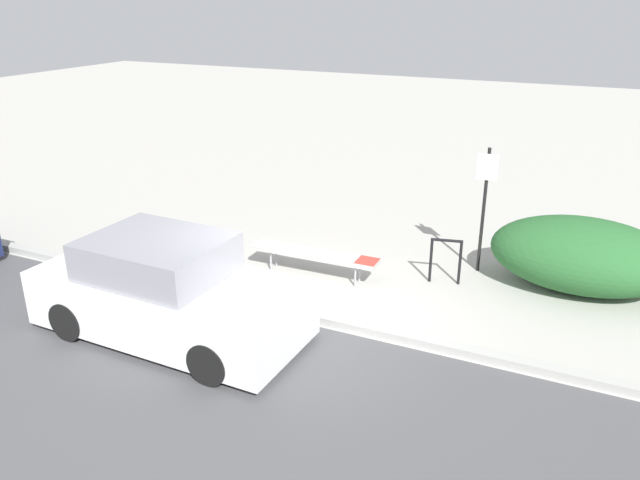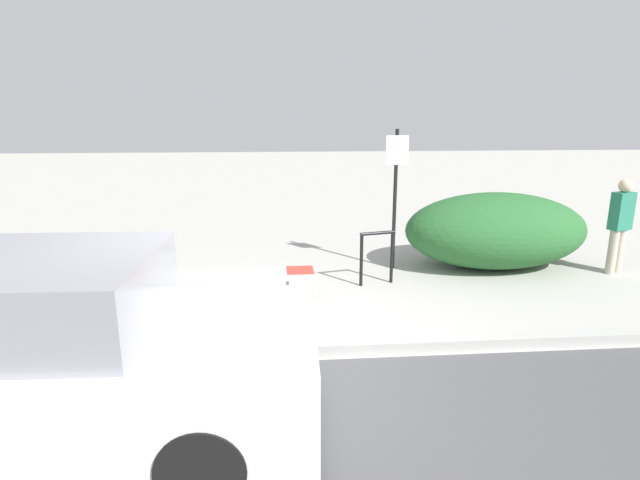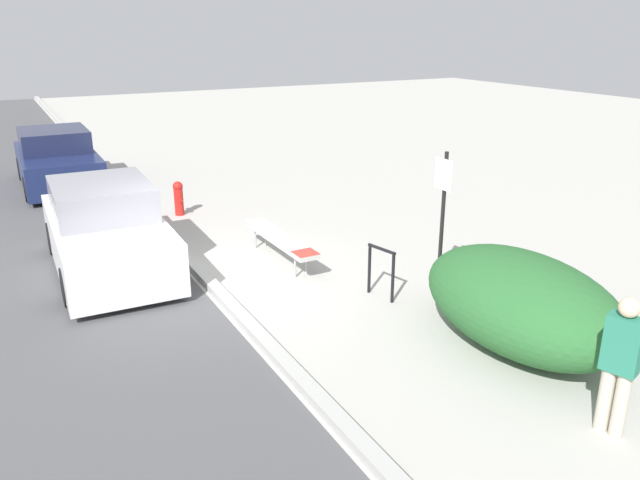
# 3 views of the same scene
# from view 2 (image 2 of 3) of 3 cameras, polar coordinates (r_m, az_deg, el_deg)

# --- Properties ---
(ground_plane) EXTENTS (60.00, 60.00, 0.00)m
(ground_plane) POSITION_cam_2_polar(r_m,az_deg,el_deg) (5.55, -7.72, -13.01)
(ground_plane) COLOR #ADAAA3
(curb) EXTENTS (60.00, 0.20, 0.13)m
(curb) POSITION_cam_2_polar(r_m,az_deg,el_deg) (5.52, -7.74, -12.41)
(curb) COLOR #A8A8A3
(curb) RESTS_ON ground_plane
(bench) EXTENTS (2.38, 0.43, 0.48)m
(bench) POSITION_cam_2_polar(r_m,az_deg,el_deg) (6.80, -10.66, -4.06)
(bench) COLOR #99999E
(bench) RESTS_ON ground_plane
(bike_rack) EXTENTS (0.55, 0.17, 0.83)m
(bike_rack) POSITION_cam_2_polar(r_m,az_deg,el_deg) (7.57, 6.52, -1.41)
(bike_rack) COLOR black
(bike_rack) RESTS_ON ground_plane
(sign_post) EXTENTS (0.36, 0.08, 2.30)m
(sign_post) POSITION_cam_2_polar(r_m,az_deg,el_deg) (8.22, 8.62, 6.05)
(sign_post) COLOR black
(sign_post) RESTS_ON ground_plane
(shrub_hedge) EXTENTS (3.05, 1.81, 1.27)m
(shrub_hedge) POSITION_cam_2_polar(r_m,az_deg,el_deg) (8.86, 19.39, 1.05)
(shrub_hedge) COLOR #28602D
(shrub_hedge) RESTS_ON ground_plane
(pedestrian) EXTENTS (0.39, 0.29, 1.54)m
(pedestrian) POSITION_cam_2_polar(r_m,az_deg,el_deg) (9.31, 31.07, 1.60)
(pedestrian) COLOR #B7AD99
(pedestrian) RESTS_ON ground_plane
(parked_car_near) EXTENTS (4.10, 1.85, 1.51)m
(parked_car_near) POSITION_cam_2_polar(r_m,az_deg,el_deg) (4.49, -28.65, -11.99)
(parked_car_near) COLOR black
(parked_car_near) RESTS_ON ground_plane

